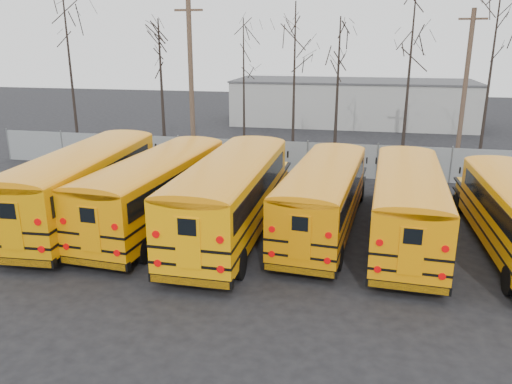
% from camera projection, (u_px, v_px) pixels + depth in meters
% --- Properties ---
extents(ground, '(120.00, 120.00, 0.00)m').
position_uv_depth(ground, '(271.00, 258.00, 18.36)').
color(ground, black).
rests_on(ground, ground).
extents(fence, '(40.00, 0.04, 2.00)m').
position_uv_depth(fence, '(307.00, 159.00, 29.30)').
color(fence, gray).
rests_on(fence, ground).
extents(distant_building, '(22.00, 8.00, 4.00)m').
position_uv_depth(distant_building, '(352.00, 103.00, 47.34)').
color(distant_building, '#9B9A96').
rests_on(distant_building, ground).
extents(bus_a, '(3.42, 12.08, 3.34)m').
position_uv_depth(bus_a, '(85.00, 179.00, 21.43)').
color(bus_a, black).
rests_on(bus_a, ground).
extents(bus_b, '(3.38, 11.45, 3.16)m').
position_uv_depth(bus_b, '(158.00, 184.00, 21.00)').
color(bus_b, black).
rests_on(bus_b, ground).
extents(bus_c, '(2.84, 11.92, 3.33)m').
position_uv_depth(bus_c, '(233.00, 189.00, 19.97)').
color(bus_c, black).
rests_on(bus_c, ground).
extents(bus_d, '(3.36, 10.90, 3.01)m').
position_uv_depth(bus_d, '(324.00, 192.00, 20.30)').
color(bus_d, black).
rests_on(bus_d, ground).
extents(bus_e, '(3.05, 11.04, 3.06)m').
position_uv_depth(bus_e, '(408.00, 199.00, 19.30)').
color(bus_e, black).
rests_on(bus_e, ground).
extents(utility_pole_left, '(1.81, 0.32, 10.14)m').
position_uv_depth(utility_pole_left, '(191.00, 80.00, 32.04)').
color(utility_pole_left, '#4F3B2C').
rests_on(utility_pole_left, ground).
extents(utility_pole_right, '(1.71, 0.30, 9.58)m').
position_uv_depth(utility_pole_right, '(465.00, 86.00, 31.70)').
color(utility_pole_right, brown).
rests_on(utility_pole_right, ground).
extents(tree_0, '(0.26, 0.26, 12.99)m').
position_uv_depth(tree_0, '(69.00, 58.00, 34.56)').
color(tree_0, black).
rests_on(tree_0, ground).
extents(tree_1, '(0.26, 0.26, 9.06)m').
position_uv_depth(tree_1, '(162.00, 88.00, 34.02)').
color(tree_1, black).
rests_on(tree_1, ground).
extents(tree_2, '(0.26, 0.26, 9.09)m').
position_uv_depth(tree_2, '(244.00, 89.00, 33.58)').
color(tree_2, black).
rests_on(tree_2, ground).
extents(tree_3, '(0.26, 0.26, 9.96)m').
position_uv_depth(tree_3, '(294.00, 85.00, 31.53)').
color(tree_3, black).
rests_on(tree_3, ground).
extents(tree_4, '(0.26, 0.26, 9.15)m').
position_uv_depth(tree_4, '(337.00, 89.00, 32.83)').
color(tree_4, black).
rests_on(tree_4, ground).
extents(tree_5, '(0.26, 0.26, 10.54)m').
position_uv_depth(tree_5, '(409.00, 79.00, 31.98)').
color(tree_5, black).
rests_on(tree_5, ground).
extents(tree_6, '(0.26, 0.26, 10.85)m').
position_uv_depth(tree_6, '(490.00, 79.00, 30.40)').
color(tree_6, black).
rests_on(tree_6, ground).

